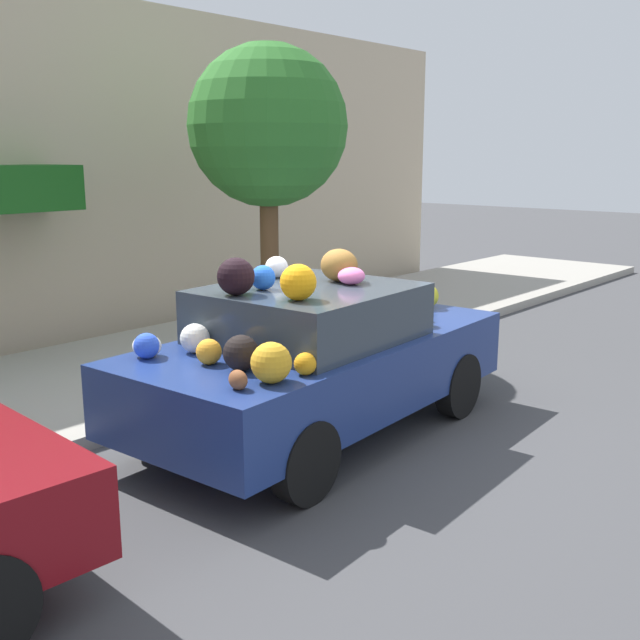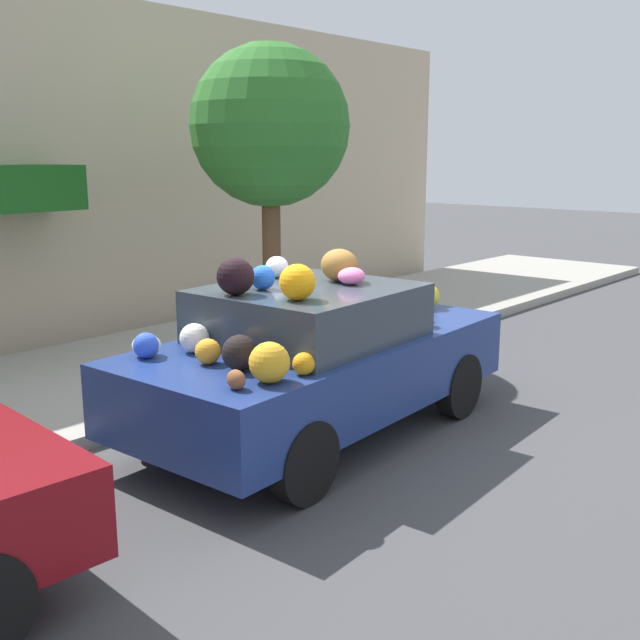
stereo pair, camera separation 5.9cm
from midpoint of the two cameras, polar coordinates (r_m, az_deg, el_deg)
ground_plane at (r=7.25m, az=-1.09°, el=-8.30°), size 60.00×60.00×0.00m
sidewalk_curb at (r=9.18m, az=-13.65°, el=-3.70°), size 24.00×3.20×0.14m
building_facade at (r=10.66m, az=-21.85°, el=10.36°), size 18.00×1.20×4.71m
street_tree at (r=9.74m, az=-4.18°, el=14.40°), size 2.03×2.03×3.80m
art_car at (r=6.89m, az=-0.45°, el=-2.71°), size 4.00×2.00×1.74m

